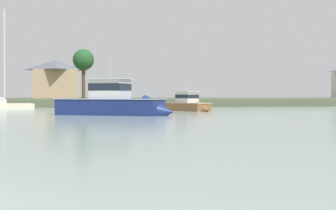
% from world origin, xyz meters
% --- Properties ---
extents(far_shore_bank, '(238.85, 54.47, 1.03)m').
position_xyz_m(far_shore_bank, '(0.00, 85.55, 0.51)').
color(far_shore_bank, '#4C563D').
rests_on(far_shore_bank, ground).
extents(cruiser_wood, '(4.09, 6.51, 3.37)m').
position_xyz_m(cruiser_wood, '(14.16, 41.83, 0.45)').
color(cruiser_wood, brown).
rests_on(cruiser_wood, ground).
extents(sailboat_cream, '(7.33, 6.14, 11.59)m').
position_xyz_m(sailboat_cream, '(-5.23, 51.85, 0.23)').
color(sailboat_cream, beige).
rests_on(sailboat_cream, ground).
extents(cruiser_navy, '(9.65, 7.08, 5.36)m').
position_xyz_m(cruiser_navy, '(6.33, 32.60, 0.62)').
color(cruiser_navy, navy).
rests_on(cruiser_navy, ground).
extents(shore_tree_inland_c, '(3.33, 3.33, 7.76)m').
position_xyz_m(shore_tree_inland_c, '(4.50, 73.95, 6.97)').
color(shore_tree_inland_c, brown).
rests_on(shore_tree_inland_c, far_shore_bank).
extents(cottage_eastern, '(8.64, 9.38, 7.18)m').
position_xyz_m(cottage_eastern, '(-0.21, 91.88, 4.73)').
color(cottage_eastern, tan).
rests_on(cottage_eastern, far_shore_bank).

